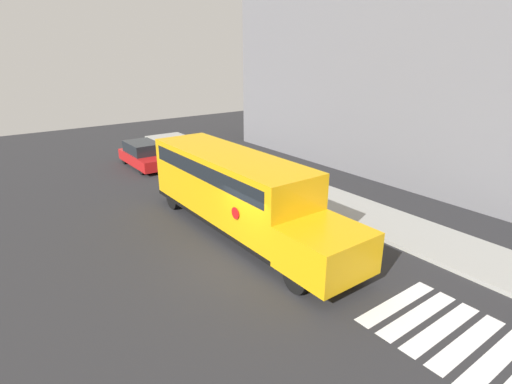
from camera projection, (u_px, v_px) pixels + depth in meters
ground_plane at (248, 259)px, 14.23m from camera, size 60.00×60.00×0.00m
sidewalk_strip at (366, 215)px, 17.85m from camera, size 44.00×3.00×0.15m
building_backdrop at (461, 84)px, 19.68m from camera, size 32.00×4.00×10.93m
crosswalk_stripes at (454, 335)px, 10.44m from camera, size 4.00×3.20×0.01m
school_bus at (237, 189)px, 16.01m from camera, size 11.07×2.57×3.13m
parked_car at (144, 155)px, 25.22m from camera, size 4.52×1.84×1.54m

